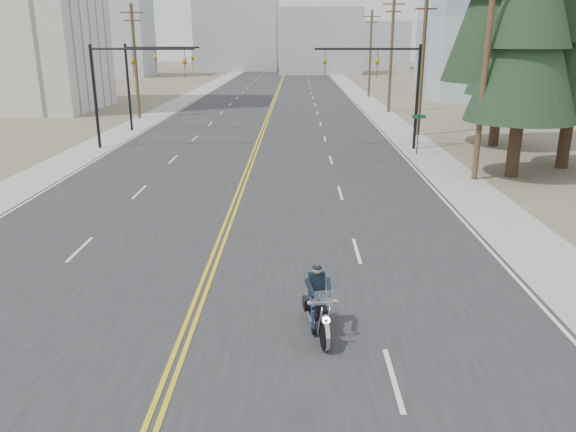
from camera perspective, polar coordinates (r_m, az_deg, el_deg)
The scene contains 22 objects.
road at distance 77.25m, azimuth -1.26°, elevation 12.03°, with size 20.00×200.00×0.01m, color #303033.
sidewalk_left at distance 78.52m, azimuth -9.86°, elevation 11.88°, with size 3.00×200.00×0.01m, color #A5A5A0.
sidewalk_right at distance 77.69m, azimuth 7.43°, elevation 11.93°, with size 3.00×200.00×0.01m, color #A5A5A0.
traffic_mast_left at distance 40.68m, azimuth -16.46°, elevation 13.49°, with size 7.10×0.26×7.00m.
traffic_mast_right at distance 39.42m, azimuth 10.15°, elevation 13.80°, with size 7.10×0.26×7.00m.
traffic_mast_far at distance 48.46m, azimuth -14.06°, elevation 14.12°, with size 6.10×0.26×7.00m.
street_sign at distance 38.11m, azimuth 13.10°, elevation 8.77°, with size 0.90×0.06×2.62m.
utility_pole_b at distance 31.42m, azimuth 19.43°, elevation 14.18°, with size 2.20×0.30×11.50m.
utility_pole_c at distance 45.92m, azimuth 13.51°, elevation 15.07°, with size 2.20×0.30×11.00m.
utility_pole_d at distance 60.66m, azimuth 10.45°, elevation 15.95°, with size 2.20×0.30×11.50m.
utility_pole_e at distance 77.49m, azimuth 8.37°, elevation 16.12°, with size 2.20×0.30×11.00m.
utility_pole_left at distance 56.99m, azimuth -15.27°, elevation 15.06°, with size 2.20×0.30×10.50m.
glass_building at distance 82.27m, azimuth 22.82°, elevation 18.06°, with size 24.00×16.00×20.00m, color #9EB5CC.
haze_bldg_a at distance 127.65m, azimuth -17.28°, elevation 18.36°, with size 14.00×12.00×22.00m, color #B7BCC6.
haze_bldg_b at distance 131.97m, azimuth 3.25°, elevation 17.28°, with size 18.00×14.00×14.00m, color #ADB2B7.
haze_bldg_c at distance 122.65m, azimuth 19.42°, elevation 17.30°, with size 16.00×12.00×18.00m, color #B7BCC6.
haze_bldg_d at distance 147.72m, azimuth -5.20°, elevation 19.58°, with size 20.00×15.00×26.00m, color #ADB2B7.
haze_bldg_e at distance 158.43m, azimuth 9.30°, elevation 16.75°, with size 14.00×14.00×12.00m, color #B7BCC6.
haze_bldg_f at distance 146.70m, azimuth -21.17°, elevation 16.60°, with size 12.00×12.00×16.00m, color #ADB2B7.
motorcyclist at distance 14.45m, azimuth 3.16°, elevation -8.69°, with size 0.97×2.26×1.77m, color black, non-canonical shape.
conifer_near at distance 32.95m, azimuth 23.49°, elevation 18.81°, with size 5.80×5.80×15.35m.
conifer_far at distance 55.05m, azimuth 20.51°, elevation 16.58°, with size 4.84×4.84×12.96m.
Camera 1 is at (2.81, -6.86, 7.23)m, focal length 35.00 mm.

